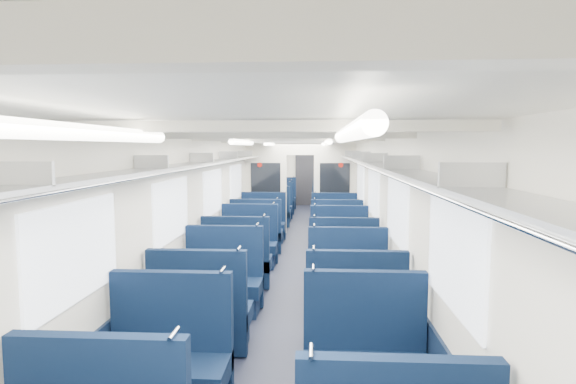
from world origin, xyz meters
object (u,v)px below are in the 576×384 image
seat_20 (271,214)px  seat_13 (343,266)px  seat_6 (168,367)px  seat_18 (263,226)px  seat_17 (336,236)px  seat_26 (281,200)px  seat_19 (334,227)px  seat_25 (329,204)px  seat_24 (278,203)px  seat_11 (348,288)px  bulkhead (300,185)px  seat_14 (249,247)px  seat_22 (275,208)px  seat_15 (339,249)px  end_door (305,179)px  seat_23 (330,209)px  seat_8 (201,318)px  seat_16 (256,235)px  seat_21 (331,214)px  seat_9 (355,319)px  seat_12 (237,264)px  seat_10 (223,285)px  seat_7 (365,366)px  seat_27 (328,200)px

seat_20 → seat_13: bearing=-73.2°
seat_6 → seat_18: bearing=90.0°
seat_17 → seat_26: same height
seat_19 → seat_25: 4.35m
seat_24 → seat_11: bearing=-79.6°
bulkhead → seat_14: bearing=-103.9°
seat_6 → seat_22: bearing=90.0°
seat_15 → seat_20: bearing=110.9°
end_door → seat_17: size_ratio=1.70×
seat_15 → seat_19: 2.33m
seat_15 → seat_23: size_ratio=1.00×
seat_24 → end_door: bearing=71.4°
seat_26 → seat_19: bearing=-73.1°
seat_19 → seat_8: bearing=-106.0°
seat_16 → seat_22: same height
seat_8 → seat_26: 11.25m
seat_16 → seat_18: (0.00, 1.18, 0.00)m
seat_19 → seat_23: size_ratio=1.00×
seat_15 → seat_21: (0.00, 4.42, 0.00)m
seat_24 → seat_26: 1.07m
seat_17 → seat_9: bearing=-90.0°
seat_23 → seat_26: same height
seat_15 → seat_13: bearing=-90.0°
seat_9 → seat_12: bearing=126.6°
seat_12 → seat_23: same height
seat_17 → seat_19: 1.10m
seat_20 → seat_25: bearing=54.7°
seat_10 → seat_22: bearing=90.0°
seat_7 → seat_10: size_ratio=1.00×
seat_9 → seat_25: bearing=90.0°
seat_16 → seat_20: same height
seat_12 → seat_26: 8.95m
seat_11 → seat_12: same height
seat_15 → seat_18: size_ratio=1.00×
seat_10 → seat_14: 2.39m
end_door → seat_20: size_ratio=1.70×
seat_12 → seat_20: (0.00, 5.49, 0.00)m
seat_11 → seat_27: bearing=90.0°
seat_26 → seat_27: 1.66m
seat_15 → seat_27: same height
seat_6 → seat_21: (1.66, 8.99, 0.00)m
seat_15 → seat_16: size_ratio=1.00×
seat_6 → seat_18: 6.97m
seat_17 → seat_12: bearing=-124.9°
seat_20 → seat_26: same height
bulkhead → seat_15: size_ratio=2.39×
seat_11 → seat_16: (-1.66, 3.50, 0.00)m
seat_13 → seat_16: 2.89m
seat_16 → seat_17: bearing=0.4°
seat_7 → seat_16: same height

